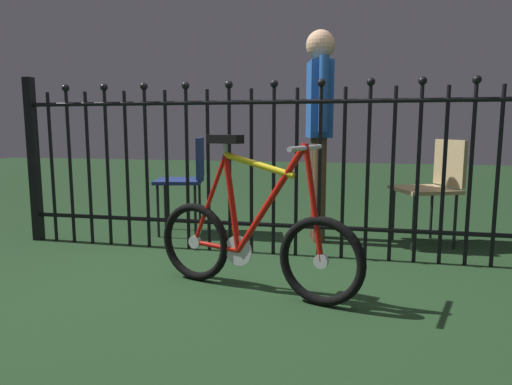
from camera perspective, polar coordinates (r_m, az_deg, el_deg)
The scene contains 6 objects.
ground_plane at distance 2.74m, azimuth -1.90°, elevation -12.14°, with size 20.00×20.00×0.00m, color #1D381D.
iron_fence at distance 3.39m, azimuth 0.38°, elevation 3.62°, with size 4.04×0.07×1.36m.
bicycle at distance 2.63m, azimuth -0.40°, elevation -6.03°, with size 1.28×0.51×0.91m.
chair_navy at distance 4.11m, azimuth -8.57°, elevation 2.25°, with size 0.49×0.48×0.86m.
chair_tan at distance 3.94m, azimuth 21.52°, elevation 1.32°, with size 0.56×0.56×0.85m.
person_visitor at distance 3.83m, azimuth 7.93°, elevation 9.50°, with size 0.25×0.46×1.73m.
Camera 1 is at (0.63, -2.49, 0.95)m, focal length 31.85 mm.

